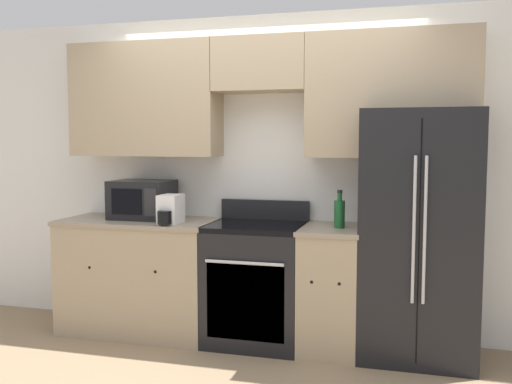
{
  "coord_description": "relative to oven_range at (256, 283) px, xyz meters",
  "views": [
    {
      "loc": [
        1.15,
        -3.92,
        1.58
      ],
      "look_at": [
        0.0,
        0.31,
        1.19
      ],
      "focal_mm": 40.0,
      "sensor_mm": 36.0,
      "label": 1
    }
  ],
  "objects": [
    {
      "name": "refrigerator",
      "position": [
        1.21,
        0.06,
        0.43
      ],
      "size": [
        0.82,
        0.77,
        1.8
      ],
      "color": "black",
      "rests_on": "ground_plane"
    },
    {
      "name": "wall_back",
      "position": [
        -0.0,
        0.27,
        1.09
      ],
      "size": [
        8.0,
        0.39,
        2.6
      ],
      "color": "white",
      "rests_on": "ground_plane"
    },
    {
      "name": "lower_cabinets_left",
      "position": [
        -1.0,
        0.0,
        -0.0
      ],
      "size": [
        1.28,
        0.64,
        0.94
      ],
      "color": "tan",
      "rests_on": "ground_plane"
    },
    {
      "name": "ground_plane",
      "position": [
        -0.0,
        -0.31,
        -0.47
      ],
      "size": [
        12.0,
        12.0,
        0.0
      ],
      "primitive_type": "plane",
      "color": "#937A5B"
    },
    {
      "name": "oven_range",
      "position": [
        0.0,
        0.0,
        0.0
      ],
      "size": [
        0.74,
        0.65,
        1.1
      ],
      "color": "black",
      "rests_on": "ground_plane"
    },
    {
      "name": "bottle",
      "position": [
        0.64,
        -0.02,
        0.58
      ],
      "size": [
        0.08,
        0.08,
        0.28
      ],
      "color": "#195928",
      "rests_on": "lower_cabinets_right"
    },
    {
      "name": "lower_cabinets_right",
      "position": [
        0.59,
        0.0,
        -0.0
      ],
      "size": [
        0.46,
        0.64,
        0.94
      ],
      "color": "tan",
      "rests_on": "ground_plane"
    },
    {
      "name": "microwave",
      "position": [
        -1.0,
        0.07,
        0.62
      ],
      "size": [
        0.48,
        0.39,
        0.32
      ],
      "color": "black",
      "rests_on": "lower_cabinets_left"
    },
    {
      "name": "paper_towel_holder",
      "position": [
        -0.65,
        -0.16,
        0.57
      ],
      "size": [
        0.16,
        0.27,
        0.23
      ],
      "color": "white",
      "rests_on": "lower_cabinets_left"
    }
  ]
}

